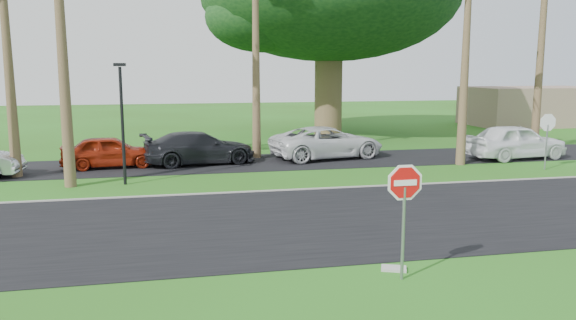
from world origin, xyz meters
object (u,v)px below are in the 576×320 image
(car_dark, at_px, (199,148))
(stop_sign_far, at_px, (547,130))
(car_minivan, at_px, (327,143))
(car_red, at_px, (110,152))
(stop_sign_near, at_px, (404,198))
(car_pickup, at_px, (516,142))

(car_dark, bearing_deg, stop_sign_far, -117.27)
(stop_sign_far, distance_m, car_minivan, 10.02)
(car_red, relative_size, car_dark, 0.81)
(car_dark, bearing_deg, stop_sign_near, -177.75)
(car_minivan, bearing_deg, stop_sign_far, -132.24)
(stop_sign_far, xyz_separation_m, car_minivan, (-8.60, 5.05, -0.99))
(car_red, relative_size, car_minivan, 0.75)
(car_red, bearing_deg, stop_sign_far, -108.25)
(stop_sign_far, height_order, car_red, stop_sign_far)
(stop_sign_far, distance_m, car_red, 19.47)
(car_minivan, bearing_deg, car_dark, 82.28)
(stop_sign_near, relative_size, car_pickup, 0.52)
(stop_sign_near, xyz_separation_m, car_pickup, (11.99, 13.96, -0.91))
(car_dark, bearing_deg, car_pickup, -106.22)
(stop_sign_near, xyz_separation_m, car_red, (-7.42, 15.49, -1.05))
(car_red, bearing_deg, car_minivan, -91.80)
(car_dark, bearing_deg, car_red, 81.36)
(stop_sign_near, height_order, car_dark, stop_sign_near)
(stop_sign_far, xyz_separation_m, car_dark, (-14.93, 4.60, -1.02))
(car_minivan, bearing_deg, stop_sign_near, 157.94)
(car_red, bearing_deg, car_dark, -93.38)
(stop_sign_far, xyz_separation_m, car_red, (-18.92, 4.49, -1.05))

